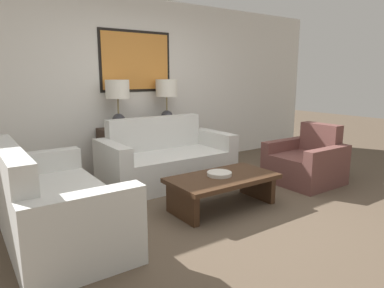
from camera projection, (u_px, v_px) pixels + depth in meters
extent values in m
plane|color=brown|center=(235.00, 215.00, 3.70)|extent=(20.00, 20.00, 0.00)
cube|color=silver|center=(135.00, 86.00, 5.36)|extent=(7.68, 0.10, 2.65)
cube|color=black|center=(136.00, 61.00, 5.24)|extent=(1.18, 0.01, 0.92)
cube|color=orange|center=(136.00, 61.00, 5.23)|extent=(1.10, 0.02, 0.84)
cube|color=#332319|center=(145.00, 149.00, 5.33)|extent=(1.40, 0.37, 0.73)
cylinder|color=#333338|center=(119.00, 127.00, 5.03)|extent=(0.16, 0.16, 0.02)
sphere|color=#333338|center=(119.00, 120.00, 5.01)|extent=(0.19, 0.19, 0.19)
cylinder|color=#8C7A51|center=(118.00, 106.00, 4.97)|extent=(0.02, 0.02, 0.22)
cylinder|color=white|center=(117.00, 89.00, 4.92)|extent=(0.34, 0.34, 0.27)
cylinder|color=#333338|center=(167.00, 123.00, 5.49)|extent=(0.16, 0.16, 0.02)
sphere|color=#333338|center=(167.00, 116.00, 5.47)|extent=(0.19, 0.19, 0.19)
cylinder|color=#8C7A51|center=(167.00, 103.00, 5.43)|extent=(0.02, 0.02, 0.22)
cylinder|color=white|center=(167.00, 88.00, 5.38)|extent=(0.34, 0.34, 0.27)
cube|color=silver|center=(171.00, 169.00, 4.72)|extent=(1.45, 0.72, 0.43)
cube|color=silver|center=(155.00, 147.00, 5.04)|extent=(1.45, 0.18, 0.90)
cube|color=silver|center=(112.00, 169.00, 4.31)|extent=(0.18, 0.90, 0.66)
cube|color=silver|center=(214.00, 153.00, 5.23)|extent=(0.18, 0.90, 0.66)
cube|color=silver|center=(69.00, 212.00, 3.23)|extent=(0.72, 1.45, 0.43)
cube|color=silver|center=(13.00, 198.00, 2.94)|extent=(0.18, 1.45, 0.90)
cube|color=silver|center=(87.00, 236.00, 2.50)|extent=(0.90, 0.18, 0.66)
cube|color=silver|center=(39.00, 181.00, 3.82)|extent=(0.90, 0.18, 0.66)
cube|color=#3D2616|center=(223.00, 178.00, 3.87)|extent=(1.24, 0.67, 0.05)
cube|color=#3D2616|center=(182.00, 204.00, 3.59)|extent=(0.07, 0.54, 0.32)
cube|color=#3D2616|center=(257.00, 185.00, 4.21)|extent=(0.07, 0.54, 0.32)
cylinder|color=beige|center=(219.00, 174.00, 3.88)|extent=(0.28, 0.28, 0.04)
cube|color=brown|center=(300.00, 170.00, 4.76)|extent=(0.67, 0.58, 0.40)
cube|color=brown|center=(320.00, 151.00, 4.96)|extent=(0.18, 0.58, 0.81)
cube|color=brown|center=(284.00, 158.00, 5.09)|extent=(0.85, 0.14, 0.56)
cube|color=brown|center=(327.00, 169.00, 4.51)|extent=(0.85, 0.14, 0.56)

